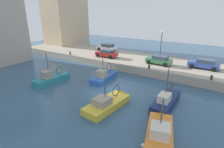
{
  "coord_description": "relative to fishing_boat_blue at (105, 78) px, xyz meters",
  "views": [
    {
      "loc": [
        -15.88,
        -10.69,
        9.11
      ],
      "look_at": [
        2.48,
        1.25,
        1.2
      ],
      "focal_mm": 28.16,
      "sensor_mm": 36.0,
      "label": 1
    }
  ],
  "objects": [
    {
      "name": "water_surface",
      "position": [
        -3.03,
        -2.75,
        -0.15
      ],
      "size": [
        80.0,
        80.0,
        0.0
      ],
      "primitive_type": "plane",
      "color": "#335675",
      "rests_on": "ground"
    },
    {
      "name": "mooring_bollard_south",
      "position": [
        4.32,
        -12.75,
        1.32
      ],
      "size": [
        0.28,
        0.28,
        0.55
      ],
      "primitive_type": "cylinder",
      "color": "#2D2D33",
      "rests_on": "quay_wall"
    },
    {
      "name": "parked_car_white",
      "position": [
        11.12,
        7.3,
        1.78
      ],
      "size": [
        2.06,
        4.09,
        1.43
      ],
      "color": "silver",
      "rests_on": "quay_wall"
    },
    {
      "name": "fishing_boat_orange",
      "position": [
        -7.49,
        -10.41,
        -0.02
      ],
      "size": [
        5.81,
        3.24,
        4.31
      ],
      "color": "orange",
      "rests_on": "ground"
    },
    {
      "name": "parked_car_red",
      "position": [
        6.57,
        4.26,
        1.75
      ],
      "size": [
        2.09,
        3.94,
        1.36
      ],
      "color": "red",
      "rests_on": "quay_wall"
    },
    {
      "name": "quay_wall",
      "position": [
        8.47,
        -2.75,
        0.45
      ],
      "size": [
        9.0,
        56.0,
        1.2
      ],
      "primitive_type": "cube",
      "color": "#ADA08C",
      "rests_on": "ground"
    },
    {
      "name": "fishing_boat_teal",
      "position": [
        -4.61,
        5.4,
        -0.01
      ],
      "size": [
        5.72,
        2.19,
        4.84
      ],
      "color": "teal",
      "rests_on": "ground"
    },
    {
      "name": "fishing_boat_yellow",
      "position": [
        -5.92,
        -4.69,
        -0.04
      ],
      "size": [
        6.18,
        2.66,
        4.08
      ],
      "color": "gold",
      "rests_on": "ground"
    },
    {
      "name": "parked_car_green",
      "position": [
        7.25,
        -5.2,
        1.76
      ],
      "size": [
        2.08,
        3.94,
        1.38
      ],
      "color": "#387547",
      "rests_on": "quay_wall"
    },
    {
      "name": "fishing_boat_blue",
      "position": [
        0.0,
        0.0,
        0.0
      ],
      "size": [
        5.82,
        2.22,
        4.59
      ],
      "color": "#2D60B7",
      "rests_on": "ground"
    },
    {
      "name": "parked_car_blue",
      "position": [
        8.74,
        -11.34,
        1.77
      ],
      "size": [
        2.05,
        4.15,
        1.38
      ],
      "color": "#334C9E",
      "rests_on": "quay_wall"
    },
    {
      "name": "mooring_bollard_north",
      "position": [
        4.32,
        11.25,
        1.32
      ],
      "size": [
        0.28,
        0.28,
        0.55
      ],
      "primitive_type": "cylinder",
      "color": "#2D2D33",
      "rests_on": "quay_wall"
    },
    {
      "name": "fishing_boat_navy",
      "position": [
        -2.41,
        -9.41,
        -0.03
      ],
      "size": [
        6.04,
        1.87,
        4.83
      ],
      "color": "navy",
      "rests_on": "ground"
    },
    {
      "name": "quay_streetlamp",
      "position": [
        9.97,
        -4.4,
        4.3
      ],
      "size": [
        0.36,
        0.36,
        4.83
      ],
      "color": "#38383D",
      "rests_on": "quay_wall"
    },
    {
      "name": "mooring_bollard_mid",
      "position": [
        4.32,
        -4.75,
        1.32
      ],
      "size": [
        0.28,
        0.28,
        0.55
      ],
      "primitive_type": "cylinder",
      "color": "#2D2D33",
      "rests_on": "quay_wall"
    }
  ]
}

